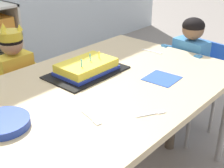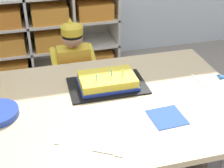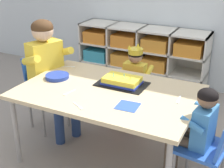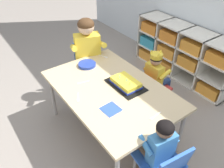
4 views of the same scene
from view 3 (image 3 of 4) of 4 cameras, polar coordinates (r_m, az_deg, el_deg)
The scene contains 16 objects.
ground at distance 2.77m, azimuth -0.65°, elevation -12.79°, with size 16.00×16.00×0.00m, color gray.
storage_cubby_shelf at distance 4.00m, azimuth 4.70°, elevation 4.80°, with size 1.59×0.39×0.74m.
activity_table at distance 2.48m, azimuth -0.71°, elevation -1.97°, with size 1.36×0.90×0.62m.
classroom_chair_blue at distance 3.09m, azimuth 3.57°, elevation -1.52°, with size 0.38×0.35×0.56m.
child_with_crown at distance 3.11m, azimuth 4.39°, elevation 1.75°, with size 0.30×0.31×0.80m.
classroom_chair_adult_side at distance 3.08m, azimuth -11.97°, elevation 0.07°, with size 0.41×0.42×0.70m.
adult_helper_seated at distance 2.91m, azimuth -11.16°, elevation 3.31°, with size 0.48×0.46×1.06m.
classroom_chair_guest_side at distance 2.30m, azimuth 16.93°, elevation -10.71°, with size 0.39×0.38×0.63m.
guest_at_table_side at distance 2.26m, azimuth 14.87°, elevation -7.33°, with size 0.32×0.32×0.81m.
birthday_cake_on_tray at distance 2.55m, azimuth 1.79°, elevation 0.45°, with size 0.40×0.25×0.10m.
paper_plate_stack at distance 2.72m, azimuth -9.75°, elevation 1.36°, with size 0.20×0.20×0.03m, color #233DA3.
paper_napkin_square at distance 2.22m, azimuth 2.82°, elevation -3.95°, with size 0.15×0.15×0.00m, color #3356B7.
fork_by_napkin at distance 2.22m, azimuth -6.04°, elevation -3.96°, with size 0.12×0.07×0.00m.
fork_near_child_seat at distance 2.43m, azimuth -7.75°, elevation -1.54°, with size 0.04×0.13×0.00m.
fork_at_table_front_edge at distance 2.35m, azimuth 11.80°, elevation -2.80°, with size 0.03×0.13×0.00m.
fork_near_cake_tray at distance 2.96m, azimuth -7.77°, elevation 3.07°, with size 0.13×0.07×0.00m.
Camera 3 is at (1.03, -1.98, 1.64)m, focal length 51.24 mm.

